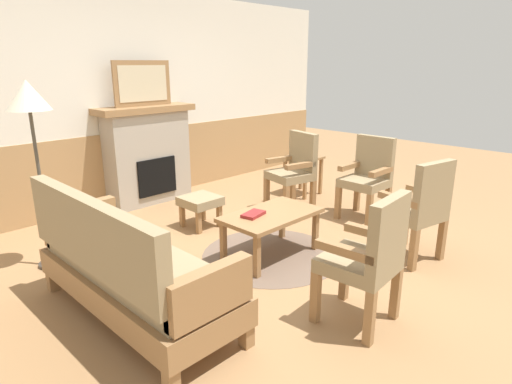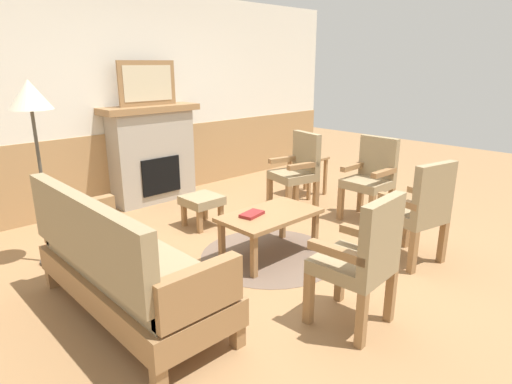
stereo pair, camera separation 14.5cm
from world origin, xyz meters
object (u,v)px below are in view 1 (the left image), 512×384
object	(u,v)px
book_on_table	(253,214)
armchair_front_left	(369,255)
armchair_by_window_left	(295,168)
coffee_table	(271,218)
fireplace	(148,154)
footstool	(200,203)
armchair_near_fireplace	(368,174)
side_table	(303,164)
couch	(129,269)
armchair_front_center	(419,206)
framed_picture	(143,83)
floor_lamp_by_couch	(29,108)

from	to	relation	value
book_on_table	armchair_front_left	xyz separation A→B (m)	(-0.20, -1.32, 0.08)
book_on_table	armchair_by_window_left	bearing A→B (deg)	25.42
coffee_table	armchair_front_left	bearing A→B (deg)	-106.79
fireplace	footstool	world-z (taller)	fireplace
armchair_near_fireplace	side_table	size ratio (longest dim) A/B	1.78
fireplace	couch	bearing A→B (deg)	-125.17
armchair_near_fireplace	coffee_table	bearing A→B (deg)	176.93
fireplace	coffee_table	distance (m)	2.35
book_on_table	armchair_front_center	world-z (taller)	armchair_front_center
couch	armchair_front_left	bearing A→B (deg)	-48.15
couch	armchair_front_center	distance (m)	2.62
fireplace	footstool	bearing A→B (deg)	-95.62
framed_picture	armchair_front_center	bearing A→B (deg)	-77.30
footstool	floor_lamp_by_couch	size ratio (longest dim) A/B	0.24
fireplace	floor_lamp_by_couch	distance (m)	2.15
framed_picture	armchair_by_window_left	world-z (taller)	framed_picture
framed_picture	side_table	size ratio (longest dim) A/B	1.45
framed_picture	floor_lamp_by_couch	distance (m)	2.00
framed_picture	armchair_by_window_left	xyz separation A→B (m)	(1.12, -1.58, -1.02)
armchair_near_fireplace	floor_lamp_by_couch	bearing A→B (deg)	156.33
couch	book_on_table	distance (m)	1.33
coffee_table	side_table	world-z (taller)	side_table
couch	armchair_by_window_left	distance (m)	2.87
armchair_front_center	footstool	bearing A→B (deg)	112.38
book_on_table	framed_picture	bearing A→B (deg)	82.27
armchair_near_fireplace	armchair_front_center	bearing A→B (deg)	-127.06
framed_picture	side_table	bearing A→B (deg)	-36.50
book_on_table	footstool	size ratio (longest dim) A/B	0.58
armchair_front_left	footstool	bearing A→B (deg)	80.61
armchair_near_fireplace	armchair_front_center	xyz separation A→B (m)	(-0.72, -0.96, 0.00)
couch	armchair_front_center	xyz separation A→B (m)	(2.40, -1.05, 0.14)
framed_picture	footstool	xyz separation A→B (m)	(-0.12, -1.23, -1.28)
coffee_table	armchair_by_window_left	xyz separation A→B (m)	(1.26, 0.75, 0.15)
fireplace	armchair_by_window_left	world-z (taller)	fireplace
armchair_by_window_left	floor_lamp_by_couch	size ratio (longest dim) A/B	0.58
fireplace	footstool	xyz separation A→B (m)	(-0.12, -1.23, -0.37)
side_table	book_on_table	bearing A→B (deg)	-153.59
footstool	armchair_front_left	distance (m)	2.40
armchair_near_fireplace	footstool	bearing A→B (deg)	143.57
footstool	armchair_near_fireplace	world-z (taller)	armchair_near_fireplace
armchair_near_fireplace	side_table	bearing A→B (deg)	78.93
book_on_table	footstool	distance (m)	1.06
armchair_by_window_left	coffee_table	bearing A→B (deg)	-149.28
armchair_front_left	armchair_front_center	size ratio (longest dim) A/B	1.00
footstool	couch	bearing A→B (deg)	-144.22
armchair_by_window_left	side_table	distance (m)	0.67
framed_picture	couch	xyz separation A→B (m)	(-1.64, -2.33, -1.16)
fireplace	coffee_table	world-z (taller)	fireplace
book_on_table	armchair_near_fireplace	world-z (taller)	armchair_near_fireplace
footstool	armchair_front_left	world-z (taller)	armchair_front_left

